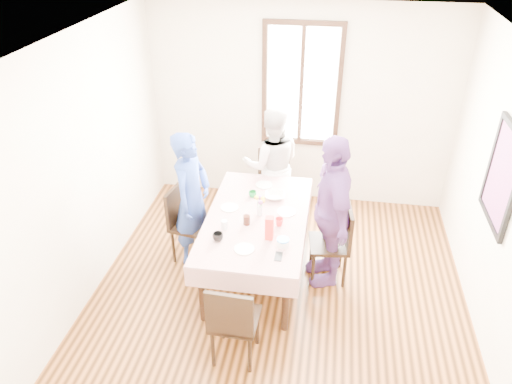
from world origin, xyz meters
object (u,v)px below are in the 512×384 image
dining_table (257,245)px  chair_far (271,186)px  person_left (191,199)px  person_right (330,212)px  chair_left (192,225)px  person_far (272,165)px  chair_right (329,244)px  chair_near (235,319)px

dining_table → chair_far: chair_far is taller
person_left → person_right: 1.55m
chair_left → person_far: size_ratio=0.58×
chair_right → chair_near: same height
chair_far → person_far: size_ratio=0.58×
person_right → person_left: bearing=-108.5°
person_far → person_right: 1.37m
person_left → dining_table: bearing=-90.0°
person_right → chair_near: bearing=-45.8°
chair_near → person_left: 1.61m
chair_left → person_right: 1.62m
person_right → dining_table: bearing=-100.3°
chair_far → chair_near: 2.42m
chair_near → person_right: 1.54m
chair_far → person_right: (0.77, -1.15, 0.42)m
chair_near → person_far: (0.00, 2.40, 0.33)m
chair_right → person_left: person_left is taller
dining_table → chair_far: size_ratio=1.93×
chair_right → person_right: 0.42m
person_left → chair_right: bearing=-81.9°
chair_far → person_left: bearing=54.1°
chair_near → person_right: (0.77, 1.26, 0.42)m
dining_table → chair_near: bearing=-90.0°
chair_near → person_right: bearing=60.9°
dining_table → person_far: size_ratio=1.13×
chair_right → chair_far: bearing=27.3°
person_far → chair_near: bearing=78.1°
chair_right → chair_far: size_ratio=1.00×
chair_right → chair_near: bearing=140.7°
dining_table → person_left: bearing=167.9°
chair_far → person_left: 1.35m
chair_near → person_far: size_ratio=0.58×
chair_right → dining_table: bearing=86.8°
chair_near → person_far: bearing=92.3°
dining_table → chair_right: (0.79, 0.05, 0.08)m
chair_left → person_far: bearing=152.1°
chair_near → person_left: person_left is taller
person_far → chair_far: bearing=-101.9°
person_left → person_right: bearing=-82.0°
chair_left → chair_right: (1.59, -0.11, 0.00)m
chair_near → person_far: person_far is taller
person_far → dining_table: bearing=78.1°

